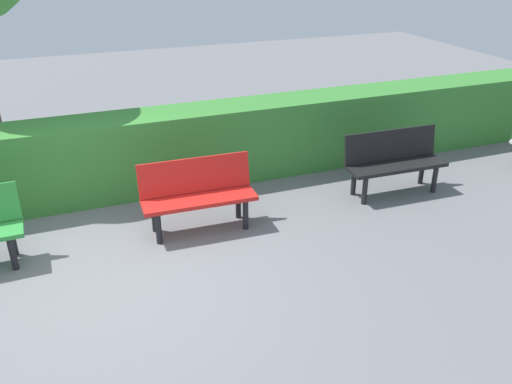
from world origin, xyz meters
TOP-DOWN VIEW (x-y plane):
  - ground_plane at (0.00, 0.00)m, footprint 24.17×24.17m
  - bench_black at (-4.00, -0.74)m, footprint 1.41×0.50m
  - bench_red at (-1.22, -0.73)m, footprint 1.37×0.51m
  - hedge_row at (-1.26, -2.04)m, footprint 20.17×0.72m

SIDE VIEW (x-z plane):
  - ground_plane at x=0.00m, z-range 0.00..0.00m
  - bench_red at x=-1.22m, z-range 0.05..0.91m
  - bench_black at x=-4.00m, z-range 0.05..0.91m
  - hedge_row at x=-1.26m, z-range 0.00..1.09m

